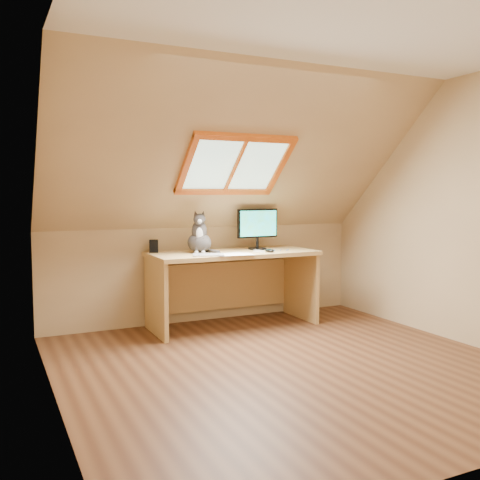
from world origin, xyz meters
TOP-DOWN VIEW (x-y plane):
  - ground at (0.00, 0.00)m, footprint 3.50×3.50m
  - room_shell at (0.00, -0.09)m, footprint 3.52×3.52m
  - desk at (0.13, 1.45)m, footprint 1.69×0.74m
  - monitor at (0.45, 1.45)m, footprint 0.46×0.20m
  - cat at (-0.22, 1.41)m, footprint 0.31×0.34m
  - desk_speaker at (-0.62, 1.63)m, footprint 0.11×0.11m
  - graphics_tablet at (-0.23, 1.14)m, footprint 0.35×0.30m
  - mouse at (0.42, 1.13)m, footprint 0.09×0.12m
  - papers at (0.10, 1.12)m, footprint 0.33×0.27m
  - cables at (0.50, 1.26)m, footprint 0.51×0.26m

SIDE VIEW (x-z plane):
  - ground at x=0.00m, z-range 0.00..0.00m
  - desk at x=0.13m, z-range 0.15..0.92m
  - papers at x=0.10m, z-range 0.77..0.77m
  - cables at x=0.50m, z-range 0.77..0.78m
  - graphics_tablet at x=-0.23m, z-range 0.77..0.78m
  - mouse at x=0.42m, z-range 0.77..0.80m
  - desk_speaker at x=-0.62m, z-range 0.77..0.89m
  - cat at x=-0.22m, z-range 0.71..1.13m
  - monitor at x=0.45m, z-range 0.80..1.23m
  - room_shell at x=0.00m, z-range 0.23..2.64m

